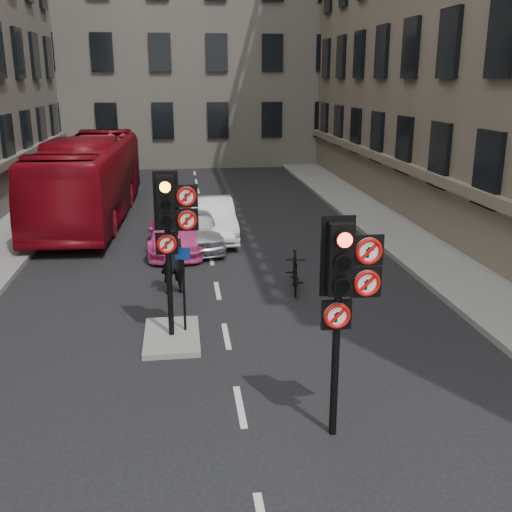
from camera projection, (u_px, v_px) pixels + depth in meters
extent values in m
plane|color=black|center=(254.00, 479.00, 8.56)|extent=(120.00, 120.00, 0.00)
cube|color=gray|center=(416.00, 241.00, 20.82)|extent=(3.00, 50.00, 0.16)
cube|color=gray|center=(172.00, 337.00, 13.15)|extent=(1.20, 2.00, 0.12)
cube|color=#6E675D|center=(187.00, 11.00, 41.83)|extent=(30.00, 14.00, 20.00)
cylinder|color=black|center=(335.00, 366.00, 9.34)|extent=(0.12, 0.12, 2.40)
cube|color=black|center=(340.00, 259.00, 8.84)|extent=(0.36, 0.28, 1.10)
cube|color=black|center=(337.00, 256.00, 8.96)|extent=(0.52, 0.03, 1.25)
cylinder|color=#FF1407|center=(345.00, 240.00, 8.51)|extent=(0.22, 0.01, 0.22)
cylinder|color=black|center=(344.00, 264.00, 8.61)|extent=(0.22, 0.01, 0.22)
cylinder|color=black|center=(343.00, 287.00, 8.71)|extent=(0.22, 0.01, 0.22)
cube|color=black|center=(368.00, 250.00, 8.84)|extent=(0.47, 0.05, 0.47)
cylinder|color=white|center=(369.00, 251.00, 8.80)|extent=(0.41, 0.02, 0.41)
torus|color=#BF0C0A|center=(369.00, 251.00, 8.78)|extent=(0.41, 0.06, 0.41)
cube|color=#BF0C0A|center=(369.00, 251.00, 8.78)|extent=(0.25, 0.01, 0.25)
cube|color=black|center=(366.00, 282.00, 8.98)|extent=(0.47, 0.05, 0.47)
cylinder|color=white|center=(367.00, 283.00, 8.94)|extent=(0.41, 0.02, 0.41)
torus|color=#BF0C0A|center=(367.00, 284.00, 8.93)|extent=(0.41, 0.06, 0.41)
cube|color=#BF0C0A|center=(367.00, 284.00, 8.92)|extent=(0.25, 0.01, 0.25)
cube|color=black|center=(336.00, 315.00, 9.07)|extent=(0.47, 0.05, 0.47)
cylinder|color=white|center=(337.00, 316.00, 9.03)|extent=(0.41, 0.02, 0.41)
torus|color=#BF0C0A|center=(337.00, 316.00, 9.02)|extent=(0.41, 0.06, 0.41)
cube|color=#BF0C0A|center=(337.00, 316.00, 9.01)|extent=(0.25, 0.01, 0.25)
cylinder|color=black|center=(170.00, 282.00, 12.79)|extent=(0.12, 0.12, 2.40)
cube|color=black|center=(166.00, 202.00, 12.29)|extent=(0.36, 0.28, 1.10)
cube|color=black|center=(166.00, 201.00, 12.41)|extent=(0.52, 0.03, 1.25)
cylinder|color=orange|center=(165.00, 187.00, 11.96)|extent=(0.22, 0.02, 0.22)
cylinder|color=black|center=(166.00, 204.00, 12.06)|extent=(0.22, 0.02, 0.22)
cylinder|color=black|center=(167.00, 221.00, 12.16)|extent=(0.22, 0.02, 0.22)
cube|color=black|center=(186.00, 196.00, 12.29)|extent=(0.47, 0.05, 0.47)
cylinder|color=white|center=(186.00, 196.00, 12.25)|extent=(0.41, 0.02, 0.41)
torus|color=#BF0C0A|center=(186.00, 196.00, 12.24)|extent=(0.41, 0.06, 0.41)
cube|color=#BF0C0A|center=(186.00, 196.00, 12.23)|extent=(0.25, 0.02, 0.25)
cube|color=black|center=(187.00, 220.00, 12.43)|extent=(0.47, 0.05, 0.47)
cylinder|color=white|center=(187.00, 220.00, 12.39)|extent=(0.41, 0.02, 0.41)
torus|color=#BF0C0A|center=(187.00, 220.00, 12.38)|extent=(0.41, 0.06, 0.41)
cube|color=#BF0C0A|center=(187.00, 220.00, 12.37)|extent=(0.25, 0.02, 0.25)
cube|color=black|center=(167.00, 244.00, 12.52)|extent=(0.47, 0.05, 0.47)
cylinder|color=white|center=(167.00, 244.00, 12.48)|extent=(0.41, 0.02, 0.41)
torus|color=#BF0C0A|center=(167.00, 244.00, 12.47)|extent=(0.41, 0.06, 0.41)
cube|color=#BF0C0A|center=(167.00, 244.00, 12.46)|extent=(0.25, 0.02, 0.25)
imported|color=#B4B5BC|center=(197.00, 229.00, 20.10)|extent=(1.83, 3.87, 1.28)
imported|color=white|center=(212.00, 219.00, 21.30)|extent=(1.62, 4.33, 1.41)
imported|color=#EB4598|center=(175.00, 231.00, 19.90)|extent=(1.73, 4.27, 1.24)
imported|color=maroon|center=(89.00, 179.00, 23.97)|extent=(3.22, 11.95, 3.30)
imported|color=black|center=(295.00, 272.00, 16.05)|extent=(0.76, 1.81, 1.06)
imported|color=black|center=(172.00, 259.00, 15.73)|extent=(0.78, 0.63, 1.87)
cylinder|color=black|center=(184.00, 290.00, 13.08)|extent=(0.06, 0.06, 1.89)
cube|color=navy|center=(183.00, 254.00, 12.80)|extent=(0.33, 0.12, 0.26)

